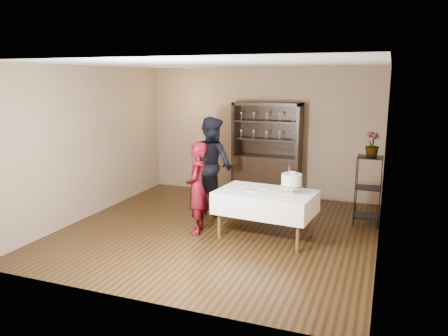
# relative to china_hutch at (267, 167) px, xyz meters

# --- Properties ---
(floor) EXTENTS (5.00, 5.00, 0.00)m
(floor) POSITION_rel_china_hutch_xyz_m (-0.20, -2.25, -0.66)
(floor) COLOR black
(floor) RESTS_ON ground
(ceiling) EXTENTS (5.00, 5.00, 0.00)m
(ceiling) POSITION_rel_china_hutch_xyz_m (-0.20, -2.25, 2.04)
(ceiling) COLOR silver
(ceiling) RESTS_ON back_wall
(back_wall) EXTENTS (5.00, 0.02, 2.70)m
(back_wall) POSITION_rel_china_hutch_xyz_m (-0.20, 0.25, 0.69)
(back_wall) COLOR #726349
(back_wall) RESTS_ON floor
(wall_left) EXTENTS (0.02, 5.00, 2.70)m
(wall_left) POSITION_rel_china_hutch_xyz_m (-2.70, -2.25, 0.69)
(wall_left) COLOR #726349
(wall_left) RESTS_ON floor
(wall_right) EXTENTS (0.02, 5.00, 2.70)m
(wall_right) POSITION_rel_china_hutch_xyz_m (2.30, -2.25, 0.69)
(wall_right) COLOR #726349
(wall_right) RESTS_ON floor
(china_hutch) EXTENTS (1.40, 0.48, 2.00)m
(china_hutch) POSITION_rel_china_hutch_xyz_m (0.00, 0.00, 0.00)
(china_hutch) COLOR black
(china_hutch) RESTS_ON floor
(plant_etagere) EXTENTS (0.42, 0.42, 1.20)m
(plant_etagere) POSITION_rel_china_hutch_xyz_m (2.08, -1.05, -0.01)
(plant_etagere) COLOR black
(plant_etagere) RESTS_ON floor
(cake_table) EXTENTS (1.59, 1.07, 0.75)m
(cake_table) POSITION_rel_china_hutch_xyz_m (0.61, -2.27, -0.09)
(cake_table) COLOR white
(cake_table) RESTS_ON floor
(woman) EXTENTS (0.49, 0.62, 1.50)m
(woman) POSITION_rel_china_hutch_xyz_m (-0.49, -2.45, 0.08)
(woman) COLOR #34040E
(woman) RESTS_ON floor
(man) EXTENTS (1.10, 1.04, 1.80)m
(man) POSITION_rel_china_hutch_xyz_m (-0.71, -1.28, 0.24)
(man) COLOR black
(man) RESTS_ON floor
(cake) EXTENTS (0.35, 0.35, 0.48)m
(cake) POSITION_rel_china_hutch_xyz_m (1.00, -2.25, 0.28)
(cake) COLOR silver
(cake) RESTS_ON cake_table
(plate_near) EXTENTS (0.21, 0.21, 0.01)m
(plate_near) POSITION_rel_china_hutch_xyz_m (0.36, -2.31, 0.09)
(plate_near) COLOR silver
(plate_near) RESTS_ON cake_table
(plate_far) EXTENTS (0.23, 0.23, 0.01)m
(plate_far) POSITION_rel_china_hutch_xyz_m (0.52, -2.06, 0.09)
(plate_far) COLOR silver
(plate_far) RESTS_ON cake_table
(potted_plant) EXTENTS (0.32, 0.32, 0.42)m
(potted_plant) POSITION_rel_china_hutch_xyz_m (2.10, -1.04, 0.73)
(potted_plant) COLOR #46622E
(potted_plant) RESTS_ON plant_etagere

